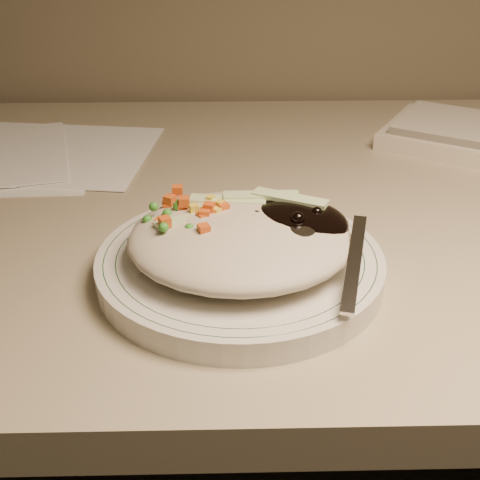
{
  "coord_description": "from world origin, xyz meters",
  "views": [
    {
      "loc": [
        -0.08,
        0.71,
        1.05
      ],
      "look_at": [
        -0.07,
        1.21,
        0.78
      ],
      "focal_mm": 50.0,
      "sensor_mm": 36.0,
      "label": 1
    }
  ],
  "objects": [
    {
      "name": "plate_rim",
      "position": [
        -0.07,
        1.21,
        0.76
      ],
      "size": [
        0.24,
        0.24,
        0.0
      ],
      "color": "#144723",
      "rests_on": "plate"
    },
    {
      "name": "meal",
      "position": [
        -0.06,
        1.21,
        0.78
      ],
      "size": [
        0.21,
        0.19,
        0.05
      ],
      "color": "#B9AE96",
      "rests_on": "plate"
    },
    {
      "name": "plate",
      "position": [
        -0.07,
        1.21,
        0.75
      ],
      "size": [
        0.25,
        0.25,
        0.02
      ],
      "primitive_type": "cylinder",
      "color": "silver",
      "rests_on": "desk"
    },
    {
      "name": "desk",
      "position": [
        0.0,
        1.38,
        0.54
      ],
      "size": [
        1.4,
        0.7,
        0.74
      ],
      "color": "gray",
      "rests_on": "ground"
    }
  ]
}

